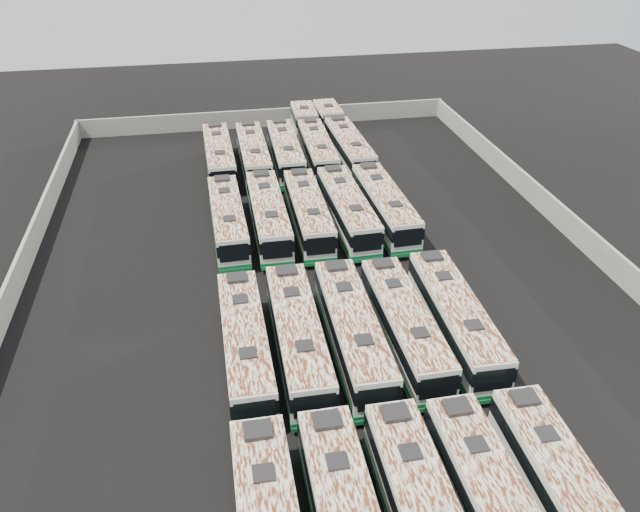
{
  "coord_description": "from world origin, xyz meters",
  "views": [
    {
      "loc": [
        -7.38,
        -38.43,
        26.37
      ],
      "look_at": [
        0.21,
        1.77,
        1.6
      ],
      "focal_mm": 35.0,
      "sensor_mm": 36.0,
      "label": 1
    }
  ],
  "objects_px": {
    "bus_midback_right": "(347,210)",
    "bus_midback_far_right": "(385,206)",
    "bus_back_left": "(253,155)",
    "bus_midfront_center": "(353,332)",
    "bus_back_far_left": "(219,157)",
    "bus_midfront_far_left": "(245,344)",
    "bus_back_center": "(285,153)",
    "bus_midback_center": "(308,213)",
    "bus_midfront_left": "(298,337)",
    "bus_back_far_right": "(342,138)",
    "bus_midback_left": "(268,216)",
    "bus_front_far_right": "(569,500)",
    "bus_back_right": "(313,140)",
    "bus_midfront_far_right": "(455,318)",
    "bus_midfront_right": "(404,326)",
    "bus_midback_far_left": "(228,220)"
  },
  "relations": [
    {
      "from": "bus_midback_right",
      "to": "bus_midback_far_right",
      "type": "xyz_separation_m",
      "value": [
        3.38,
        0.11,
        -0.01
      ]
    },
    {
      "from": "bus_back_left",
      "to": "bus_midfront_center",
      "type": "bearing_deg",
      "value": -83.84
    },
    {
      "from": "bus_back_far_left",
      "to": "bus_midfront_far_left",
      "type": "bearing_deg",
      "value": -90.81
    },
    {
      "from": "bus_back_center",
      "to": "bus_midback_center",
      "type": "bearing_deg",
      "value": -88.81
    },
    {
      "from": "bus_midfront_left",
      "to": "bus_midfront_center",
      "type": "xyz_separation_m",
      "value": [
        3.49,
        -0.11,
        0.01
      ]
    },
    {
      "from": "bus_back_far_right",
      "to": "bus_midback_left",
      "type": "bearing_deg",
      "value": -121.88
    },
    {
      "from": "bus_midback_far_right",
      "to": "bus_midback_right",
      "type": "bearing_deg",
      "value": -179.4
    },
    {
      "from": "bus_front_far_right",
      "to": "bus_midback_far_right",
      "type": "relative_size",
      "value": 0.97
    },
    {
      "from": "bus_front_far_right",
      "to": "bus_midfront_far_left",
      "type": "distance_m",
      "value": 19.7
    },
    {
      "from": "bus_back_far_right",
      "to": "bus_back_far_left",
      "type": "bearing_deg",
      "value": -168.31
    },
    {
      "from": "bus_back_center",
      "to": "bus_back_far_right",
      "type": "distance_m",
      "value": 7.55
    },
    {
      "from": "bus_back_left",
      "to": "bus_back_right",
      "type": "xyz_separation_m",
      "value": [
        6.88,
        3.36,
        -0.04
      ]
    },
    {
      "from": "bus_midback_left",
      "to": "bus_back_right",
      "type": "relative_size",
      "value": 0.66
    },
    {
      "from": "bus_midfront_far_right",
      "to": "bus_back_right",
      "type": "xyz_separation_m",
      "value": [
        -3.38,
        33.95,
        -0.04
      ]
    },
    {
      "from": "bus_midback_center",
      "to": "bus_back_far_left",
      "type": "distance_m",
      "value": 15.81
    },
    {
      "from": "bus_midfront_far_right",
      "to": "bus_back_left",
      "type": "height_order",
      "value": "bus_midfront_far_right"
    },
    {
      "from": "bus_midfront_far_right",
      "to": "bus_midback_left",
      "type": "bearing_deg",
      "value": 123.11
    },
    {
      "from": "bus_front_far_right",
      "to": "bus_back_left",
      "type": "relative_size",
      "value": 0.98
    },
    {
      "from": "bus_midback_right",
      "to": "bus_midback_far_right",
      "type": "bearing_deg",
      "value": 0.48
    },
    {
      "from": "bus_midfront_right",
      "to": "bus_midback_far_right",
      "type": "bearing_deg",
      "value": 78.0
    },
    {
      "from": "bus_midfront_far_right",
      "to": "bus_midback_far_right",
      "type": "bearing_deg",
      "value": 91.68
    },
    {
      "from": "bus_midback_far_left",
      "to": "bus_midfront_left",
      "type": "bearing_deg",
      "value": -79.79
    },
    {
      "from": "bus_midfront_center",
      "to": "bus_back_far_right",
      "type": "xyz_separation_m",
      "value": [
        6.8,
        34.1,
        -0.05
      ]
    },
    {
      "from": "bus_midfront_right",
      "to": "bus_midfront_center",
      "type": "bearing_deg",
      "value": -179.2
    },
    {
      "from": "bus_midback_center",
      "to": "bus_midback_far_right",
      "type": "distance_m",
      "value": 6.8
    },
    {
      "from": "bus_front_far_right",
      "to": "bus_back_far_right",
      "type": "distance_m",
      "value": 48.07
    },
    {
      "from": "bus_midback_left",
      "to": "bus_midback_center",
      "type": "bearing_deg",
      "value": -1.74
    },
    {
      "from": "bus_back_far_left",
      "to": "bus_midback_center",
      "type": "bearing_deg",
      "value": -65.09
    },
    {
      "from": "bus_front_far_right",
      "to": "bus_midfront_far_left",
      "type": "xyz_separation_m",
      "value": [
        -13.76,
        14.09,
        0.02
      ]
    },
    {
      "from": "bus_midback_right",
      "to": "bus_back_far_right",
      "type": "xyz_separation_m",
      "value": [
        3.35,
        17.43,
        -0.04
      ]
    },
    {
      "from": "bus_front_far_right",
      "to": "bus_back_left",
      "type": "xyz_separation_m",
      "value": [
        -10.32,
        44.72,
        0.04
      ]
    },
    {
      "from": "bus_midfront_far_left",
      "to": "bus_midback_far_left",
      "type": "bearing_deg",
      "value": 89.94
    },
    {
      "from": "bus_midfront_far_left",
      "to": "bus_midback_far_left",
      "type": "distance_m",
      "value": 16.75
    },
    {
      "from": "bus_midback_far_right",
      "to": "bus_back_center",
      "type": "xyz_separation_m",
      "value": [
        -6.81,
        14.0,
        0.0
      ]
    },
    {
      "from": "bus_back_far_left",
      "to": "bus_midfront_left",
      "type": "bearing_deg",
      "value": -84.7
    },
    {
      "from": "bus_midfront_far_left",
      "to": "bus_back_center",
      "type": "height_order",
      "value": "bus_back_center"
    },
    {
      "from": "bus_midback_center",
      "to": "bus_midfront_center",
      "type": "bearing_deg",
      "value": -89.4
    },
    {
      "from": "bus_front_far_right",
      "to": "bus_back_right",
      "type": "xyz_separation_m",
      "value": [
        -3.44,
        48.08,
        0.01
      ]
    },
    {
      "from": "bus_back_far_left",
      "to": "bus_back_left",
      "type": "relative_size",
      "value": 1.01
    },
    {
      "from": "bus_midfront_far_left",
      "to": "bus_back_far_left",
      "type": "distance_m",
      "value": 30.83
    },
    {
      "from": "bus_midfront_right",
      "to": "bus_midfront_far_right",
      "type": "xyz_separation_m",
      "value": [
        3.47,
        0.08,
        0.04
      ]
    },
    {
      "from": "bus_midfront_center",
      "to": "bus_midback_left",
      "type": "distance_m",
      "value": 17.18
    },
    {
      "from": "bus_midfront_far_right",
      "to": "bus_midback_right",
      "type": "height_order",
      "value": "bus_midback_right"
    },
    {
      "from": "bus_front_far_right",
      "to": "bus_midback_far_left",
      "type": "relative_size",
      "value": 1.0
    },
    {
      "from": "bus_front_far_right",
      "to": "bus_midfront_far_right",
      "type": "xyz_separation_m",
      "value": [
        -0.05,
        14.13,
        0.05
      ]
    },
    {
      "from": "bus_midfront_right",
      "to": "bus_back_left",
      "type": "distance_m",
      "value": 31.41
    },
    {
      "from": "bus_midfront_far_left",
      "to": "bus_back_center",
      "type": "distance_m",
      "value": 31.4
    },
    {
      "from": "bus_front_far_right",
      "to": "bus_back_left",
      "type": "height_order",
      "value": "bus_back_left"
    },
    {
      "from": "bus_midfront_center",
      "to": "bus_midback_far_right",
      "type": "relative_size",
      "value": 1.01
    },
    {
      "from": "bus_midfront_right",
      "to": "bus_back_far_right",
      "type": "relative_size",
      "value": 0.64
    }
  ]
}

